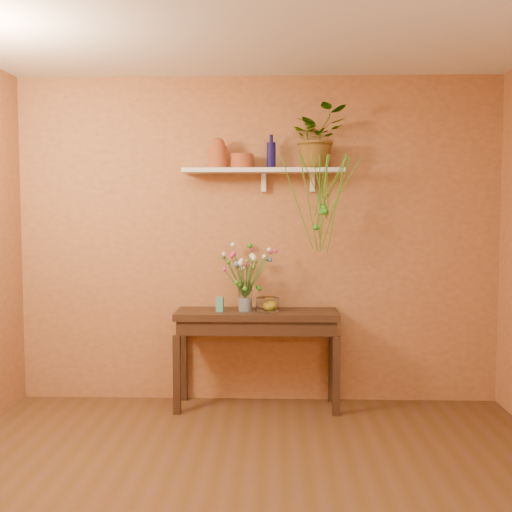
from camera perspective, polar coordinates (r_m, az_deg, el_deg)
name	(u,v)px	position (r m, az deg, el deg)	size (l,w,h in m)	color
room	(247,258)	(3.18, -0.87, -0.18)	(4.04, 4.04, 2.70)	#52341F
sideboard	(257,325)	(5.03, 0.09, -6.36)	(1.30, 0.42, 0.79)	#392418
wall_shelf	(265,171)	(5.06, 0.81, 7.80)	(1.30, 0.24, 0.19)	white
terracotta_jug	(218,154)	(5.06, -3.51, 9.36)	(0.18, 0.18, 0.24)	#A5481D
terracotta_pot	(242,161)	(5.07, -1.31, 8.70)	(0.19, 0.19, 0.12)	#A5481D
blue_bottle	(271,155)	(5.08, 1.41, 9.28)	(0.09, 0.09, 0.27)	#110E47
spider_plant	(317,137)	(5.07, 5.62, 10.82)	(0.44, 0.38, 0.49)	#2B8118
plant_fronds	(323,205)	(4.87, 6.13, 4.72)	(0.63, 0.36, 0.76)	#2B8118
glass_vase	(245,299)	(4.99, -1.01, -3.97)	(0.11, 0.11, 0.23)	white
bouquet	(247,266)	(4.96, -0.83, -0.92)	(0.45, 0.51, 0.44)	#386B28
glass_bowl	(268,305)	(4.98, 1.07, -4.53)	(0.19, 0.19, 0.11)	white
lemon	(269,306)	(4.99, 1.23, -4.58)	(0.08, 0.08, 0.08)	yellow
carton	(220,304)	(4.97, -3.34, -4.45)	(0.06, 0.04, 0.12)	teal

